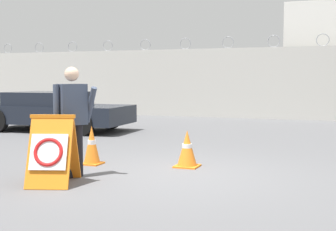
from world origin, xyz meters
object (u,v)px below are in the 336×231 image
Objects in this scene: traffic_cone_near at (187,149)px; traffic_cone_mid at (92,145)px; security_guard at (72,116)px; parked_car_front_coupe at (54,111)px; barricade_sign at (52,150)px.

traffic_cone_mid is (-1.69, -0.36, 0.03)m from traffic_cone_near.
traffic_cone_near is at bearing -13.37° from security_guard.
security_guard is at bearing -75.23° from traffic_cone_mid.
traffic_cone_near is at bearing -38.80° from parked_car_front_coupe.
parked_car_front_coupe reaches higher than traffic_cone_mid.
traffic_cone_mid is 0.16× the size of parked_car_front_coupe.
traffic_cone_near is 0.14× the size of parked_car_front_coupe.
traffic_cone_mid is at bearing 45.89° from security_guard.
barricade_sign is 1.63m from traffic_cone_mid.
traffic_cone_mid is at bearing 81.05° from barricade_sign.
traffic_cone_mid is (-0.28, 1.07, -0.61)m from security_guard.
security_guard reaches higher than parked_car_front_coupe.
traffic_cone_near is 1.73m from traffic_cone_mid.
security_guard reaches higher than traffic_cone_near.
security_guard is at bearing -134.50° from traffic_cone_near.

